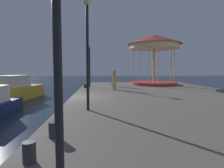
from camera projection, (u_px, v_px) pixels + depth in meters
name	position (u px, v px, depth m)	size (l,w,h in m)	color
ground_plane	(71.00, 109.00, 11.63)	(120.00, 120.00, 0.00)	#162338
quay_dock	(168.00, 102.00, 12.04)	(12.63, 26.02, 0.80)	#5B564F
motorboat_yellow	(16.00, 90.00, 15.34)	(3.33, 5.76, 2.04)	gold
carousel	(154.00, 47.00, 20.69)	(6.10, 6.10, 5.68)	#B23333
lamp_post_mid_promenade	(87.00, 34.00, 7.52)	(0.36, 0.36, 4.71)	black
lamp_post_far_end	(90.00, 58.00, 17.86)	(0.36, 0.36, 4.21)	black
bollard_north	(54.00, 130.00, 4.62)	(0.24, 0.24, 0.40)	#2D2D33
bollard_center	(29.00, 152.00, 3.36)	(0.24, 0.24, 0.40)	#2D2D33
bollard_south	(85.00, 86.00, 17.01)	(0.24, 0.24, 0.40)	#2D2D33
person_near_carousel	(113.00, 79.00, 18.77)	(0.34, 0.34, 1.69)	#514C56
person_far_corner	(114.00, 80.00, 15.86)	(0.34, 0.34, 1.75)	tan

